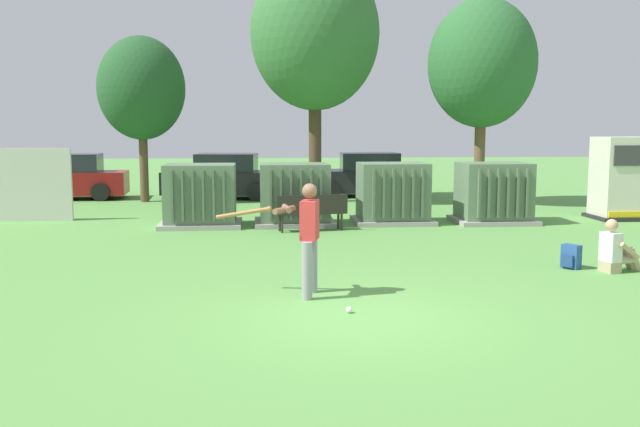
# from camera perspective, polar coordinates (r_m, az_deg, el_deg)

# --- Properties ---
(ground_plane) EXTENTS (96.00, 96.00, 0.00)m
(ground_plane) POSITION_cam_1_polar(r_m,az_deg,el_deg) (9.67, 3.31, -8.47)
(ground_plane) COLOR #5B9947
(transformer_west) EXTENTS (2.10, 1.70, 1.62)m
(transformer_west) POSITION_cam_1_polar(r_m,az_deg,el_deg) (18.41, -9.73, 1.40)
(transformer_west) COLOR #9E9B93
(transformer_west) RESTS_ON ground
(transformer_mid_west) EXTENTS (2.10, 1.70, 1.62)m
(transformer_mid_west) POSITION_cam_1_polar(r_m,az_deg,el_deg) (18.44, -2.10, 1.51)
(transformer_mid_west) COLOR #9E9B93
(transformer_mid_west) RESTS_ON ground
(transformer_mid_east) EXTENTS (2.10, 1.70, 1.62)m
(transformer_mid_east) POSITION_cam_1_polar(r_m,az_deg,el_deg) (18.86, 5.95, 1.60)
(transformer_mid_east) COLOR #9E9B93
(transformer_mid_east) RESTS_ON ground
(transformer_east) EXTENTS (2.10, 1.70, 1.62)m
(transformer_east) POSITION_cam_1_polar(r_m,az_deg,el_deg) (19.40, 13.97, 1.58)
(transformer_east) COLOR #9E9B93
(transformer_east) RESTS_ON ground
(generator_enclosure) EXTENTS (1.60, 1.40, 2.30)m
(generator_enclosure) POSITION_cam_1_polar(r_m,az_deg,el_deg) (21.36, 23.44, 2.64)
(generator_enclosure) COLOR #262626
(generator_enclosure) RESTS_ON ground
(park_bench) EXTENTS (1.84, 0.72, 0.92)m
(park_bench) POSITION_cam_1_polar(r_m,az_deg,el_deg) (17.31, -0.70, 0.30)
(park_bench) COLOR #2D2823
(park_bench) RESTS_ON ground
(batter) EXTENTS (1.61, 0.77, 1.74)m
(batter) POSITION_cam_1_polar(r_m,az_deg,el_deg) (10.67, -1.16, -1.62)
(batter) COLOR gray
(batter) RESTS_ON ground
(sports_ball) EXTENTS (0.09, 0.09, 0.09)m
(sports_ball) POSITION_cam_1_polar(r_m,az_deg,el_deg) (9.87, 2.39, -7.86)
(sports_ball) COLOR white
(sports_ball) RESTS_ON ground
(seated_spectator) EXTENTS (0.77, 0.62, 0.96)m
(seated_spectator) POSITION_cam_1_polar(r_m,az_deg,el_deg) (13.59, 22.95, -2.85)
(seated_spectator) COLOR tan
(seated_spectator) RESTS_ON ground
(backpack) EXTENTS (0.37, 0.38, 0.44)m
(backpack) POSITION_cam_1_polar(r_m,az_deg,el_deg) (13.64, 19.79, -3.36)
(backpack) COLOR #264C8C
(backpack) RESTS_ON ground
(tree_left) EXTENTS (2.94, 2.94, 5.63)m
(tree_left) POSITION_cam_1_polar(r_m,az_deg,el_deg) (24.79, -14.37, 9.85)
(tree_left) COLOR brown
(tree_left) RESTS_ON ground
(tree_center_left) EXTENTS (4.31, 4.31, 8.24)m
(tree_center_left) POSITION_cam_1_polar(r_m,az_deg,el_deg) (24.07, -0.41, 14.45)
(tree_center_left) COLOR #4C3828
(tree_center_left) RESTS_ON ground
(tree_center_right) EXTENTS (3.52, 3.52, 6.72)m
(tree_center_right) POSITION_cam_1_polar(r_m,az_deg,el_deg) (23.82, 13.09, 11.82)
(tree_center_right) COLOR brown
(tree_center_right) RESTS_ON ground
(parked_car_leftmost) EXTENTS (4.29, 2.10, 1.62)m
(parked_car_leftmost) POSITION_cam_1_polar(r_m,az_deg,el_deg) (26.50, -19.94, 2.73)
(parked_car_leftmost) COLOR maroon
(parked_car_leftmost) RESTS_ON ground
(parked_car_left_of_center) EXTENTS (4.36, 2.27, 1.62)m
(parked_car_left_of_center) POSITION_cam_1_polar(r_m,az_deg,el_deg) (25.37, -7.86, 2.91)
(parked_car_left_of_center) COLOR black
(parked_car_left_of_center) RESTS_ON ground
(parked_car_right_of_center) EXTENTS (4.26, 2.05, 1.62)m
(parked_car_right_of_center) POSITION_cam_1_polar(r_m,az_deg,el_deg) (26.00, 3.81, 3.07)
(parked_car_right_of_center) COLOR black
(parked_car_right_of_center) RESTS_ON ground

